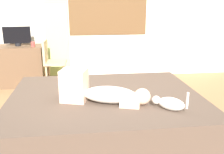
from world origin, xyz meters
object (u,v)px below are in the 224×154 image
desk (20,66)px  person_lying (100,92)px  bed (106,115)px  chair_by_desk (51,60)px  tv_monitor (17,36)px  cup (33,44)px  cat (170,103)px

desk → person_lying: bearing=-60.0°
person_lying → desk: (-1.33, 2.30, -0.24)m
person_lying → desk: 2.66m
bed → desk: desk is taller
bed → chair_by_desk: (-0.79, 1.87, 0.27)m
bed → tv_monitor: bearing=123.6°
person_lying → chair_by_desk: bearing=109.1°
tv_monitor → cup: size_ratio=5.36×
cat → cup: size_ratio=3.36×
person_lying → tv_monitor: (-1.32, 2.30, 0.32)m
cat → desk: (-1.98, 2.59, -0.19)m
chair_by_desk → cup: bearing=162.1°
chair_by_desk → desk: bearing=159.3°
desk → cup: 0.53m
tv_monitor → chair_by_desk: size_ratio=0.56×
cup → tv_monitor: bearing=155.8°
bed → desk: (-1.40, 2.10, 0.13)m
bed → desk: bearing=123.7°
desk → cup: bearing=-23.6°
desk → chair_by_desk: chair_by_desk is taller
cat → desk: bearing=127.3°
desk → cup: size_ratio=10.04×
person_lying → chair_by_desk: 2.19m
person_lying → cup: size_ratio=10.41×
person_lying → cup: bearing=115.5°
person_lying → chair_by_desk: size_ratio=1.09×
bed → tv_monitor: size_ratio=4.61×
desk → chair_by_desk: bearing=-20.7°
person_lying → tv_monitor: 2.67m
person_lying → cup: 2.41m
cat → desk: size_ratio=0.33×
tv_monitor → bed: bearing=-56.4°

